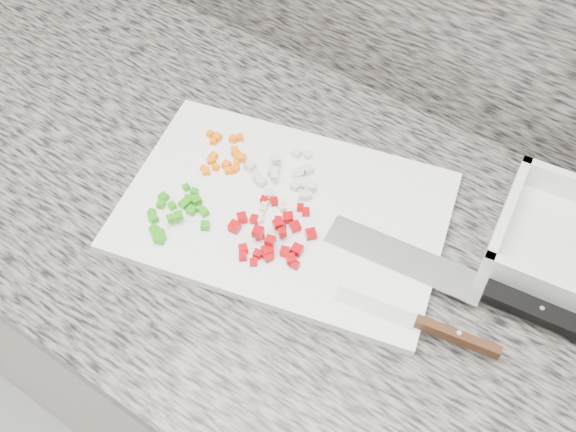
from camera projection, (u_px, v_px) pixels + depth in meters
The scene contains 10 objects.
cabinet at pixel (289, 359), 1.26m from camera, with size 3.92×0.62×0.86m, color silver.
countertop at pixel (289, 228), 0.90m from camera, with size 3.96×0.64×0.04m, color #69655C.
cutting_board at pixel (284, 211), 0.88m from camera, with size 0.43×0.29×0.01m, color white.
carrot_pile at pixel (226, 155), 0.92m from camera, with size 0.08×0.09×0.01m.
onion_pile at pixel (288, 177), 0.90m from camera, with size 0.11×0.11×0.02m.
green_pepper_pile at pixel (176, 214), 0.86m from camera, with size 0.09×0.10×0.02m.
red_pepper_pile at pixel (273, 235), 0.84m from camera, with size 0.11×0.12×0.02m.
garlic_pile at pixel (270, 209), 0.87m from camera, with size 0.05×0.05×0.01m.
chef_knife at pixel (491, 293), 0.79m from camera, with size 0.35×0.08×0.02m.
paring_knife at pixel (436, 329), 0.76m from camera, with size 0.20×0.05×0.02m.
Camera 1 is at (0.28, 1.02, 1.62)m, focal length 40.00 mm.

